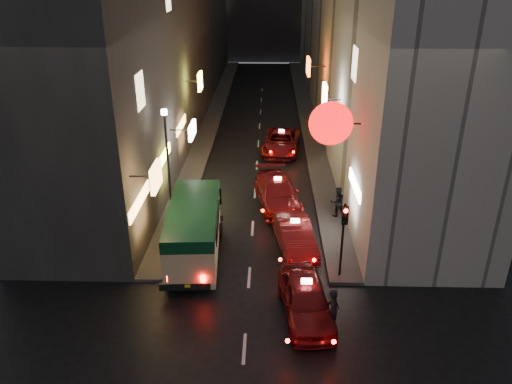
# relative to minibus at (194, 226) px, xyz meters

# --- Properties ---
(building_left) EXTENTS (7.41, 52.00, 18.00)m
(building_left) POSITION_rel_minibus_xyz_m (-5.40, 23.93, 7.30)
(building_left) COLOR #3C3A37
(building_left) RESTS_ON ground
(building_right) EXTENTS (8.38, 52.00, 18.00)m
(building_right) POSITION_rel_minibus_xyz_m (10.60, 23.93, 7.30)
(building_right) COLOR #ACA69D
(building_right) RESTS_ON ground
(sidewalk_left) EXTENTS (1.50, 52.00, 0.15)m
(sidewalk_left) POSITION_rel_minibus_xyz_m (-1.65, 23.94, -1.62)
(sidewalk_left) COLOR #43413F
(sidewalk_left) RESTS_ON ground
(sidewalk_right) EXTENTS (1.50, 52.00, 0.15)m
(sidewalk_right) POSITION_rel_minibus_xyz_m (6.85, 23.94, -1.62)
(sidewalk_right) COLOR #43413F
(sidewalk_right) RESTS_ON ground
(minibus) EXTENTS (2.57, 6.37, 2.69)m
(minibus) POSITION_rel_minibus_xyz_m (0.00, 0.00, 0.00)
(minibus) COLOR beige
(minibus) RESTS_ON ground
(taxi_near) EXTENTS (2.97, 5.85, 1.96)m
(taxi_near) POSITION_rel_minibus_xyz_m (4.92, -4.11, -0.80)
(taxi_near) COLOR maroon
(taxi_near) RESTS_ON ground
(taxi_second) EXTENTS (3.04, 5.58, 1.85)m
(taxi_second) POSITION_rel_minibus_xyz_m (4.71, 0.98, -0.86)
(taxi_second) COLOR maroon
(taxi_second) RESTS_ON ground
(taxi_third) EXTENTS (3.28, 6.06, 2.00)m
(taxi_third) POSITION_rel_minibus_xyz_m (3.93, 5.78, -0.78)
(taxi_third) COLOR maroon
(taxi_third) RESTS_ON ground
(taxi_far) EXTENTS (2.94, 5.80, 1.94)m
(taxi_far) POSITION_rel_minibus_xyz_m (4.32, 14.69, -0.81)
(taxi_far) COLOR maroon
(taxi_far) RESTS_ON ground
(pedestrian_crossing) EXTENTS (0.48, 0.70, 2.02)m
(pedestrian_crossing) POSITION_rel_minibus_xyz_m (5.90, -4.89, -0.69)
(pedestrian_crossing) COLOR black
(pedestrian_crossing) RESTS_ON ground
(pedestrian_sidewalk) EXTENTS (0.81, 0.61, 1.91)m
(pedestrian_sidewalk) POSITION_rel_minibus_xyz_m (7.14, 4.22, -0.59)
(pedestrian_sidewalk) COLOR black
(pedestrian_sidewalk) RESTS_ON sidewalk_right
(traffic_light) EXTENTS (0.26, 0.43, 3.50)m
(traffic_light) POSITION_rel_minibus_xyz_m (6.60, -1.59, 0.99)
(traffic_light) COLOR black
(traffic_light) RESTS_ON sidewalk_right
(lamp_post) EXTENTS (0.28, 0.28, 6.22)m
(lamp_post) POSITION_rel_minibus_xyz_m (-1.60, 2.94, 2.03)
(lamp_post) COLOR black
(lamp_post) RESTS_ON sidewalk_left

